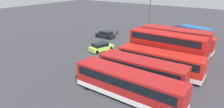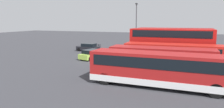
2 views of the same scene
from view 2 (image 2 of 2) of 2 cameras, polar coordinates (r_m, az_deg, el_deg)
The scene contains 12 objects.
ground_plane at distance 30.89m, azimuth -4.23°, elevation -1.76°, with size 140.00×140.00×0.00m, color #38383D.
bus_single_deck_near_end at distance 36.78m, azimuth 15.70°, elevation 2.20°, with size 2.74×11.39×2.95m.
bus_double_decker_second at distance 32.94m, azimuth 15.88°, elevation 2.89°, with size 2.83×10.33×4.55m.
bus_double_decker_third at distance 29.61m, azimuth 15.12°, elevation 2.28°, with size 2.74×10.64×4.55m.
bus_single_deck_fourth at distance 26.28m, azimuth 15.37°, elevation -0.35°, with size 2.86×11.08×2.95m.
bus_single_deck_fifth at distance 22.64m, azimuth 12.68°, elevation -1.70°, with size 2.84×10.50×2.95m.
bus_single_deck_sixth at distance 18.98m, azimuth 11.94°, elevation -3.69°, with size 2.85×11.88×2.95m.
box_truck_blue at distance 42.64m, azimuth 17.21°, elevation 3.12°, with size 4.44×7.90×3.20m.
car_hatchback_silver at distance 32.11m, azimuth -5.19°, elevation -0.10°, with size 4.54×2.88×1.43m.
car_small_green at distance 40.45m, azimuth -6.23°, elevation 1.74°, with size 1.96×4.15×1.43m.
lamp_post_tall at distance 40.62m, azimuth 6.36°, elevation 7.91°, with size 0.70×0.30×8.70m.
waste_bin_yellow at distance 43.45m, azimuth -3.36°, elevation 1.97°, with size 0.60×0.60×0.95m, color #333338.
Camera 2 is at (27.44, 12.98, 5.69)m, focal length 34.99 mm.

